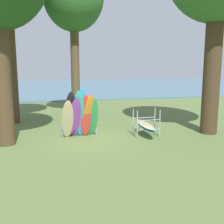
# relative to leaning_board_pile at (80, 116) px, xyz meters

# --- Properties ---
(ground_plane) EXTENTS (80.00, 80.00, 0.00)m
(ground_plane) POSITION_rel_leaning_board_pile_xyz_m (0.15, -0.44, -1.02)
(ground_plane) COLOR #566B38
(lake_water) EXTENTS (80.00, 36.00, 0.10)m
(lake_water) POSITION_rel_leaning_board_pile_xyz_m (0.15, 30.80, -0.97)
(lake_water) COLOR #477084
(lake_water) RESTS_ON ground
(leaning_board_pile) EXTENTS (1.75, 1.02, 2.31)m
(leaning_board_pile) POSITION_rel_leaning_board_pile_xyz_m (0.00, 0.00, 0.00)
(leaning_board_pile) COLOR #C6B289
(leaning_board_pile) RESTS_ON ground
(board_storage_rack) EXTENTS (1.15, 2.12, 1.25)m
(board_storage_rack) POSITION_rel_leaning_board_pile_xyz_m (3.05, -0.31, -0.55)
(board_storage_rack) COLOR #9EA0A5
(board_storage_rack) RESTS_ON ground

